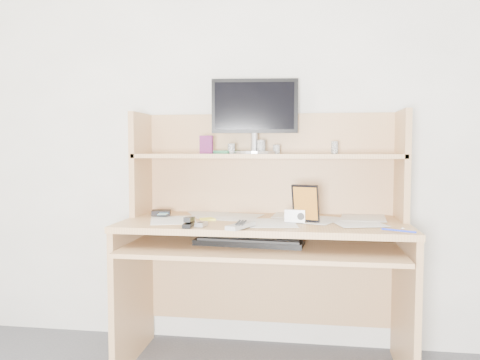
# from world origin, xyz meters

# --- Properties ---
(back_wall) EXTENTS (3.60, 0.04, 2.50)m
(back_wall) POSITION_xyz_m (0.00, 1.80, 1.25)
(back_wall) COLOR white
(back_wall) RESTS_ON floor
(desk) EXTENTS (1.40, 0.70, 1.30)m
(desk) POSITION_xyz_m (0.00, 1.56, 0.69)
(desk) COLOR tan
(desk) RESTS_ON floor
(paper_clutter) EXTENTS (1.32, 0.54, 0.01)m
(paper_clutter) POSITION_xyz_m (0.00, 1.48, 0.75)
(paper_clutter) COLOR white
(paper_clutter) RESTS_ON desk
(keyboard) EXTENTS (0.53, 0.23, 0.04)m
(keyboard) POSITION_xyz_m (-0.06, 1.38, 0.67)
(keyboard) COLOR black
(keyboard) RESTS_ON desk
(tv_remote) EXTENTS (0.12, 0.19, 0.02)m
(tv_remote) POSITION_xyz_m (-0.08, 1.22, 0.77)
(tv_remote) COLOR #9B9B96
(tv_remote) RESTS_ON paper_clutter
(flip_phone) EXTENTS (0.05, 0.08, 0.02)m
(flip_phone) POSITION_xyz_m (-0.27, 1.26, 0.77)
(flip_phone) COLOR #ABABAD
(flip_phone) RESTS_ON paper_clutter
(stapler) EXTENTS (0.04, 0.13, 0.04)m
(stapler) POSITION_xyz_m (-0.32, 1.24, 0.78)
(stapler) COLOR black
(stapler) RESTS_ON paper_clutter
(wallet) EXTENTS (0.11, 0.10, 0.02)m
(wallet) POSITION_xyz_m (-0.56, 1.57, 0.77)
(wallet) COLOR black
(wallet) RESTS_ON paper_clutter
(sticky_note_pad) EXTENTS (0.09, 0.09, 0.01)m
(sticky_note_pad) POSITION_xyz_m (-0.28, 1.46, 0.75)
(sticky_note_pad) COLOR yellow
(sticky_note_pad) RESTS_ON desk
(digital_camera) EXTENTS (0.10, 0.05, 0.06)m
(digital_camera) POSITION_xyz_m (0.16, 1.42, 0.79)
(digital_camera) COLOR silver
(digital_camera) RESTS_ON paper_clutter
(game_case) EXTENTS (0.13, 0.05, 0.18)m
(game_case) POSITION_xyz_m (0.21, 1.42, 0.85)
(game_case) COLOR black
(game_case) RESTS_ON paper_clutter
(blue_pen) EXTENTS (0.13, 0.08, 0.01)m
(blue_pen) POSITION_xyz_m (0.60, 1.22, 0.76)
(blue_pen) COLOR #1C2FD4
(blue_pen) RESTS_ON paper_clutter
(card_box) EXTENTS (0.07, 0.03, 0.10)m
(card_box) POSITION_xyz_m (-0.31, 1.60, 1.13)
(card_box) COLOR maroon
(card_box) RESTS_ON desk
(shelf_book) EXTENTS (0.17, 0.20, 0.02)m
(shelf_book) POSITION_xyz_m (-0.23, 1.68, 1.09)
(shelf_book) COLOR #388C4B
(shelf_book) RESTS_ON desk
(chip_stack_a) EXTENTS (0.04, 0.04, 0.05)m
(chip_stack_a) POSITION_xyz_m (-0.18, 1.62, 1.11)
(chip_stack_a) COLOR black
(chip_stack_a) RESTS_ON desk
(chip_stack_b) EXTENTS (0.05, 0.05, 0.07)m
(chip_stack_b) POSITION_xyz_m (-0.03, 1.64, 1.12)
(chip_stack_b) COLOR silver
(chip_stack_b) RESTS_ON desk
(chip_stack_c) EXTENTS (0.04, 0.04, 0.05)m
(chip_stack_c) POSITION_xyz_m (0.05, 1.67, 1.10)
(chip_stack_c) COLOR black
(chip_stack_c) RESTS_ON desk
(chip_stack_d) EXTENTS (0.04, 0.04, 0.07)m
(chip_stack_d) POSITION_xyz_m (0.35, 1.65, 1.11)
(chip_stack_d) COLOR white
(chip_stack_d) RESTS_ON desk
(monitor) EXTENTS (0.46, 0.23, 0.40)m
(monitor) POSITION_xyz_m (-0.07, 1.67, 1.29)
(monitor) COLOR #B1B1B6
(monitor) RESTS_ON desk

